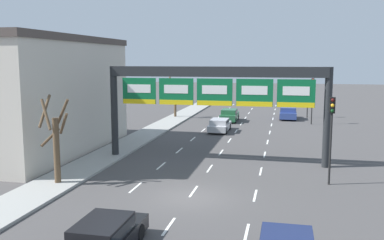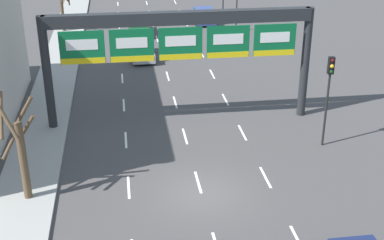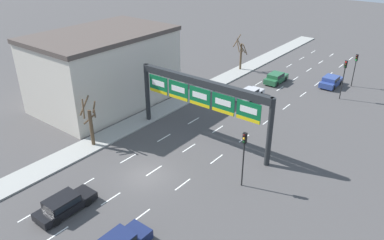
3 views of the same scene
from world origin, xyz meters
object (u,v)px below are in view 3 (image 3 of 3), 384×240
tree_bare_second (91,122)px  car_blue (331,81)px  traffic_light_far_end (244,149)px  car_green (276,78)px  sign_gantry (202,93)px  traffic_light_near_gantry (344,72)px  traffic_light_mid_block (356,64)px  car_silver (250,93)px  tree_bare_closest (241,53)px  car_black (64,204)px

tree_bare_second → car_blue: bearing=67.1°
traffic_light_far_end → tree_bare_second: 15.49m
car_green → sign_gantry: bearing=-85.6°
traffic_light_near_gantry → tree_bare_second: bearing=-119.9°
car_blue → traffic_light_mid_block: (2.29, 1.77, 2.45)m
traffic_light_near_gantry → traffic_light_far_end: bearing=-90.7°
car_green → traffic_light_near_gantry: 9.51m
car_silver → tree_bare_second: size_ratio=0.91×
sign_gantry → car_silver: size_ratio=3.39×
car_silver → traffic_light_near_gantry: bearing=37.1°
traffic_light_mid_block → tree_bare_closest: bearing=-167.4°
traffic_light_mid_block → tree_bare_closest: (-15.78, -3.52, -0.51)m
car_blue → tree_bare_second: 33.16m
car_green → traffic_light_far_end: 25.51m
car_green → tree_bare_closest: bearing=166.5°
car_black → traffic_light_mid_block: 41.06m
car_silver → tree_bare_closest: 11.38m
car_silver → traffic_light_near_gantry: 11.81m
car_green → traffic_light_near_gantry: size_ratio=0.85×
tree_bare_second → sign_gantry: bearing=43.2°
car_green → tree_bare_second: bearing=-103.1°
traffic_light_mid_block → tree_bare_second: size_ratio=0.91×
car_silver → sign_gantry: bearing=-82.8°
tree_bare_closest → tree_bare_second: 28.75m
traffic_light_mid_block → traffic_light_far_end: bearing=-90.2°
traffic_light_near_gantry → tree_bare_closest: 16.13m
sign_gantry → car_black: bearing=-95.8°
car_green → tree_bare_closest: size_ratio=0.85×
sign_gantry → car_blue: bearing=77.7°
sign_gantry → traffic_light_mid_block: sign_gantry is taller
car_blue → car_silver: 12.50m
traffic_light_near_gantry → tree_bare_closest: (-15.99, 1.93, -0.86)m
car_blue → car_black: size_ratio=0.93×
traffic_light_far_end → tree_bare_second: size_ratio=1.01×
car_blue → tree_bare_closest: 13.74m
car_black → traffic_light_far_end: size_ratio=0.93×
car_silver → car_green: bearing=89.7°
car_blue → traffic_light_far_end: 27.42m
traffic_light_far_end → tree_bare_closest: (-15.69, 25.44, -0.82)m
sign_gantry → car_black: (-1.54, -15.13, -4.42)m
traffic_light_far_end → tree_bare_closest: 29.90m
sign_gantry → tree_bare_closest: 23.10m
sign_gantry → traffic_light_near_gantry: sign_gantry is taller
traffic_light_near_gantry → traffic_light_far_end: traffic_light_near_gantry is taller
traffic_light_near_gantry → tree_bare_second: 30.94m
traffic_light_near_gantry → traffic_light_mid_block: bearing=92.1°
car_silver → traffic_light_mid_block: (8.92, 12.37, 2.54)m
tree_bare_second → car_silver: bearing=72.5°
car_green → traffic_light_mid_block: (8.88, 5.18, 2.47)m
traffic_light_mid_block → traffic_light_far_end: size_ratio=0.90×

